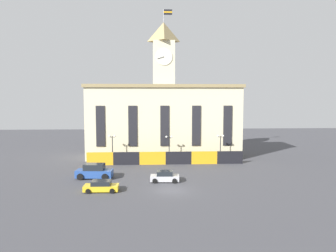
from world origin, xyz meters
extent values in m
plane|color=#424247|center=(0.00, 0.00, 0.00)|extent=(160.00, 160.00, 0.00)
cube|color=beige|center=(0.00, 23.34, 6.65)|extent=(28.73, 8.16, 13.29)
cube|color=#998456|center=(0.00, 23.34, 13.59)|extent=(29.33, 8.76, 0.60)
cube|color=beige|center=(0.00, 23.34, 17.95)|extent=(4.02, 4.02, 8.11)
pyramid|color=#998456|center=(0.00, 23.34, 23.81)|extent=(4.43, 4.43, 3.62)
cylinder|color=silver|center=(0.00, 21.27, 18.92)|extent=(3.06, 0.12, 3.06)
cube|color=black|center=(-0.60, 21.20, 18.74)|extent=(1.23, 0.06, 0.45)
cylinder|color=#B2B2B7|center=(0.00, 23.34, 26.82)|extent=(0.10, 0.10, 2.40)
cube|color=black|center=(0.80, 23.34, 27.47)|extent=(1.60, 0.06, 1.00)
cube|color=gold|center=(0.80, 23.30, 27.47)|extent=(1.60, 0.04, 0.28)
cube|color=#232328|center=(-11.49, 19.18, 6.38)|extent=(1.58, 0.16, 7.31)
cube|color=#232328|center=(-5.75, 19.18, 6.38)|extent=(1.58, 0.16, 7.31)
cube|color=#232328|center=(0.00, 19.18, 6.38)|extent=(1.58, 0.16, 7.31)
cube|color=#232328|center=(5.75, 19.18, 6.38)|extent=(1.58, 0.16, 7.31)
cube|color=#232328|center=(11.49, 19.18, 6.38)|extent=(1.58, 0.16, 7.31)
cube|color=gold|center=(-11.18, 15.83, 1.11)|extent=(4.47, 0.12, 2.21)
cube|color=black|center=(-6.71, 15.83, 1.11)|extent=(4.47, 0.12, 2.21)
cube|color=gold|center=(-2.24, 15.83, 1.11)|extent=(4.47, 0.12, 2.21)
cube|color=black|center=(2.24, 15.83, 1.11)|extent=(4.47, 0.12, 2.21)
cube|color=gold|center=(6.71, 15.83, 1.11)|extent=(4.47, 0.12, 2.21)
cube|color=black|center=(11.18, 15.83, 1.11)|extent=(4.47, 0.12, 2.21)
cylinder|color=black|center=(-9.19, 17.17, 2.40)|extent=(0.14, 0.14, 4.79)
cube|color=black|center=(-9.19, 17.17, 4.64)|extent=(0.90, 0.08, 0.08)
sphere|color=white|center=(-9.64, 17.17, 4.82)|extent=(0.36, 0.36, 0.36)
sphere|color=white|center=(-8.74, 17.17, 4.82)|extent=(0.36, 0.36, 0.36)
cylinder|color=black|center=(0.69, 17.17, 2.30)|extent=(0.14, 0.14, 4.59)
cube|color=black|center=(0.69, 17.17, 4.44)|extent=(0.90, 0.08, 0.08)
sphere|color=white|center=(0.24, 17.17, 4.62)|extent=(0.36, 0.36, 0.36)
sphere|color=white|center=(1.14, 17.17, 4.62)|extent=(0.36, 0.36, 0.36)
cylinder|color=black|center=(9.78, 17.17, 2.35)|extent=(0.14, 0.14, 4.70)
cube|color=black|center=(9.78, 17.17, 4.55)|extent=(0.90, 0.08, 0.08)
sphere|color=white|center=(9.33, 17.17, 4.73)|extent=(0.36, 0.36, 0.36)
sphere|color=white|center=(10.23, 17.17, 4.73)|extent=(0.36, 0.36, 0.36)
cube|color=yellow|center=(-8.64, 0.08, 0.47)|extent=(4.23, 1.86, 0.67)
cube|color=#1E2328|center=(-8.64, 0.08, 1.08)|extent=(2.34, 1.69, 0.55)
cylinder|color=black|center=(-10.08, -0.80, 0.30)|extent=(0.60, 0.33, 0.59)
cylinder|color=black|center=(-10.05, 1.00, 0.30)|extent=(0.60, 0.33, 0.59)
cylinder|color=black|center=(-7.22, -0.84, 0.30)|extent=(0.60, 0.33, 0.59)
cylinder|color=black|center=(-7.19, 0.96, 0.30)|extent=(0.60, 0.33, 0.59)
cube|color=#284C99|center=(-10.58, 6.67, 0.73)|extent=(5.24, 2.40, 1.04)
cube|color=#1E2328|center=(-10.58, 6.67, 1.67)|extent=(2.94, 2.06, 0.85)
cylinder|color=black|center=(-8.77, 7.53, 0.46)|extent=(0.95, 0.43, 0.92)
cylinder|color=black|center=(-8.93, 5.54, 0.46)|extent=(0.95, 0.43, 0.92)
cylinder|color=black|center=(-12.23, 7.81, 0.46)|extent=(0.95, 0.43, 0.92)
cylinder|color=black|center=(-12.39, 5.81, 0.46)|extent=(0.95, 0.43, 0.92)
cube|color=#B7B7BC|center=(-0.66, 4.27, 0.52)|extent=(3.98, 1.90, 0.74)
cube|color=#1E2328|center=(-0.66, 4.27, 1.20)|extent=(2.22, 1.67, 0.61)
cylinder|color=black|center=(-2.03, 3.49, 0.33)|extent=(0.67, 0.34, 0.66)
cylinder|color=black|center=(-1.94, 5.19, 0.33)|extent=(0.67, 0.34, 0.66)
cylinder|color=black|center=(0.62, 3.36, 0.33)|extent=(0.67, 0.34, 0.66)
cylinder|color=black|center=(0.71, 5.06, 0.33)|extent=(0.67, 0.34, 0.66)
camera|label=1|loc=(-2.60, -39.57, 11.46)|focal=35.00mm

